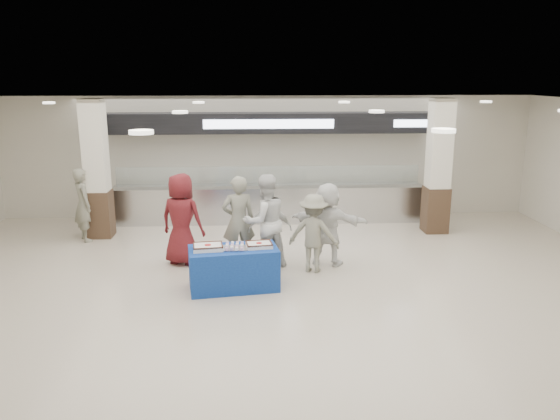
{
  "coord_description": "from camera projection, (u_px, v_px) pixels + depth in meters",
  "views": [
    {
      "loc": [
        -0.42,
        -8.4,
        3.71
      ],
      "look_at": [
        0.1,
        1.6,
        1.23
      ],
      "focal_mm": 35.0,
      "sensor_mm": 36.0,
      "label": 1
    }
  ],
  "objects": [
    {
      "name": "serving_line",
      "position": [
        269.0,
        177.0,
        14.01
      ],
      "size": [
        8.7,
        0.85,
        2.8
      ],
      "color": "silver",
      "rests_on": "ground"
    },
    {
      "name": "soldier_bg",
      "position": [
        83.0,
        205.0,
        12.41
      ],
      "size": [
        0.66,
        0.73,
        1.68
      ],
      "primitive_type": "imported",
      "rotation": [
        0.0,
        0.0,
        2.11
      ],
      "color": "slate",
      "rests_on": "ground"
    },
    {
      "name": "chef_tall",
      "position": [
        265.0,
        221.0,
        10.67
      ],
      "size": [
        1.11,
        1.0,
        1.86
      ],
      "primitive_type": "imported",
      "rotation": [
        0.0,
        0.0,
        3.54
      ],
      "color": "silver",
      "rests_on": "ground"
    },
    {
      "name": "chef_short",
      "position": [
        270.0,
        229.0,
        10.81
      ],
      "size": [
        0.89,
        0.42,
        1.48
      ],
      "primitive_type": "imported",
      "rotation": [
        0.0,
        0.0,
        3.21
      ],
      "color": "silver",
      "rests_on": "ground"
    },
    {
      "name": "column_right",
      "position": [
        438.0,
        170.0,
        12.96
      ],
      "size": [
        0.55,
        0.55,
        3.2
      ],
      "color": "#382619",
      "rests_on": "ground"
    },
    {
      "name": "soldier_b",
      "position": [
        314.0,
        233.0,
        10.45
      ],
      "size": [
        1.12,
        0.86,
        1.53
      ],
      "primitive_type": "imported",
      "rotation": [
        0.0,
        0.0,
        2.8
      ],
      "color": "slate",
      "rests_on": "ground"
    },
    {
      "name": "column_left",
      "position": [
        97.0,
        173.0,
        12.56
      ],
      "size": [
        0.55,
        0.55,
        3.2
      ],
      "color": "#382619",
      "rests_on": "ground"
    },
    {
      "name": "sheet_cake_right",
      "position": [
        259.0,
        244.0,
        9.65
      ],
      "size": [
        0.49,
        0.41,
        0.09
      ],
      "color": "white",
      "rests_on": "display_table"
    },
    {
      "name": "sheet_cake_left",
      "position": [
        208.0,
        247.0,
        9.51
      ],
      "size": [
        0.55,
        0.45,
        0.1
      ],
      "color": "white",
      "rests_on": "display_table"
    },
    {
      "name": "display_table",
      "position": [
        234.0,
        268.0,
        9.69
      ],
      "size": [
        1.65,
        1.0,
        0.75
      ],
      "primitive_type": "cube",
      "rotation": [
        0.0,
        0.0,
        0.15
      ],
      "color": "#153F96",
      "rests_on": "ground"
    },
    {
      "name": "cupcake_tray",
      "position": [
        235.0,
        246.0,
        9.58
      ],
      "size": [
        0.44,
        0.33,
        0.07
      ],
      "color": "#B1B0B5",
      "rests_on": "display_table"
    },
    {
      "name": "soldier_a",
      "position": [
        238.0,
        221.0,
        10.79
      ],
      "size": [
        0.72,
        0.54,
        1.81
      ],
      "primitive_type": "imported",
      "rotation": [
        0.0,
        0.0,
        3.31
      ],
      "color": "slate",
      "rests_on": "ground"
    },
    {
      "name": "civilian_maroon",
      "position": [
        182.0,
        219.0,
        10.85
      ],
      "size": [
        1.06,
        0.88,
        1.85
      ],
      "primitive_type": "imported",
      "rotation": [
        0.0,
        0.0,
        2.77
      ],
      "color": "maroon",
      "rests_on": "ground"
    },
    {
      "name": "ground",
      "position": [
        279.0,
        305.0,
        9.06
      ],
      "size": [
        14.0,
        14.0,
        0.0
      ],
      "primitive_type": "plane",
      "color": "beige",
      "rests_on": "ground"
    },
    {
      "name": "civilian_white",
      "position": [
        327.0,
        224.0,
        10.82
      ],
      "size": [
        1.63,
        1.01,
        1.68
      ],
      "primitive_type": "imported",
      "rotation": [
        0.0,
        0.0,
        2.79
      ],
      "color": "white",
      "rests_on": "ground"
    }
  ]
}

